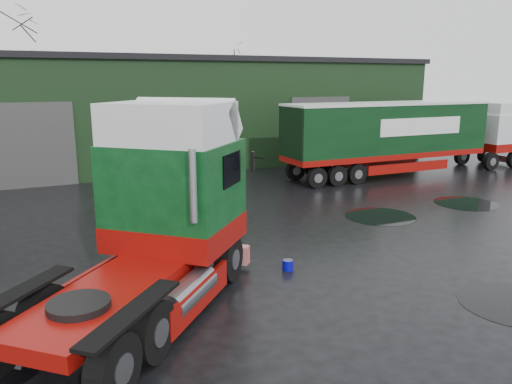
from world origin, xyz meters
TOP-DOWN VIEW (x-y plane):
  - ground at (0.00, 0.00)m, footprint 100.00×100.00m
  - warehouse at (2.00, 20.00)m, footprint 32.40×12.40m
  - hero_tractor at (-4.50, -1.53)m, footprint 7.34×7.55m
  - lorry_right at (10.98, 9.00)m, footprint 14.91×2.79m
  - wash_bucket at (-0.16, -0.49)m, footprint 0.39×0.39m
  - tree_back_a at (-6.00, 30.00)m, footprint 4.40×4.40m
  - tree_back_b at (10.00, 30.00)m, footprint 4.40×4.40m
  - puddle_0 at (-4.66, -0.46)m, footprint 3.63×3.63m
  - puddle_1 at (5.60, 2.75)m, footprint 2.64×2.64m
  - puddle_4 at (10.14, 2.81)m, footprint 2.58×2.58m

SIDE VIEW (x-z plane):
  - ground at x=0.00m, z-range 0.00..0.00m
  - puddle_0 at x=-4.66m, z-range 0.00..0.01m
  - puddle_1 at x=5.60m, z-range 0.00..0.01m
  - puddle_4 at x=10.14m, z-range 0.00..0.01m
  - wash_bucket at x=-0.16m, z-range 0.00..0.28m
  - lorry_right at x=10.98m, z-range 0.00..3.91m
  - hero_tractor at x=-4.50m, z-range 0.00..4.60m
  - warehouse at x=2.00m, z-range 0.01..6.31m
  - tree_back_b at x=10.00m, z-range 0.00..7.50m
  - tree_back_a at x=-6.00m, z-range 0.00..9.50m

